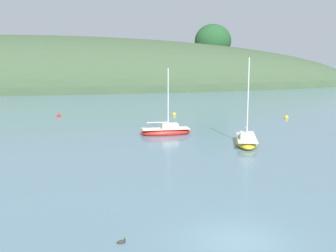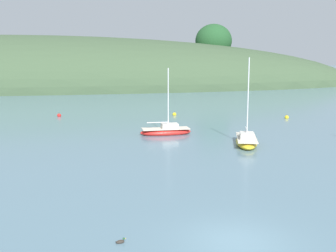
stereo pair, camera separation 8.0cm
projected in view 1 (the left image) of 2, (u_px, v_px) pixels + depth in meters
name	position (u px, v px, depth m)	size (l,w,h in m)	color
ground_plane	(237.00, 241.00, 17.16)	(400.00, 400.00, 0.00)	slate
far_shoreline_hill	(9.00, 87.00, 89.45)	(150.00, 36.00, 24.81)	#384C33
sailboat_blue_center	(247.00, 141.00, 34.81)	(2.82, 5.13, 7.10)	gold
sailboat_grey_yawl	(166.00, 131.00, 39.11)	(4.70, 1.84, 6.10)	red
mooring_buoy_channel	(174.00, 114.00, 50.76)	(0.44, 0.44, 0.54)	yellow
mooring_buoy_outer	(286.00, 117.00, 48.43)	(0.44, 0.44, 0.54)	yellow
mooring_buoy_inner	(59.00, 115.00, 49.79)	(0.44, 0.44, 0.54)	red
duck_lone_right	(122.00, 242.00, 17.00)	(0.42, 0.27, 0.24)	#2D2823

